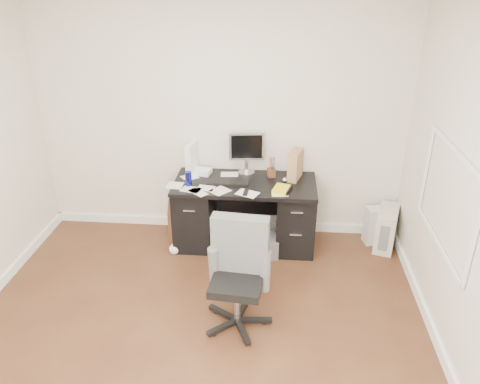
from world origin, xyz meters
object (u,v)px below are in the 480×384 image
at_px(pc_tower, 386,228).
at_px(wicker_basket, 186,221).
at_px(keyboard, 228,182).
at_px(office_chair, 237,278).
at_px(lcd_monitor, 247,153).
at_px(desk, 245,212).

distance_m(pc_tower, wicker_basket, 2.23).
distance_m(keyboard, office_chair, 1.33).
height_order(lcd_monitor, office_chair, lcd_monitor).
relative_size(keyboard, office_chair, 0.44).
bearing_deg(lcd_monitor, wicker_basket, -175.24).
height_order(pc_tower, wicker_basket, pc_tower).
xyz_separation_m(keyboard, wicker_basket, (-0.50, 0.13, -0.57)).
bearing_deg(desk, wicker_basket, 171.48).
xyz_separation_m(lcd_monitor, office_chair, (0.04, -1.57, -0.50)).
xyz_separation_m(lcd_monitor, wicker_basket, (-0.68, -0.14, -0.79)).
bearing_deg(office_chair, pc_tower, 47.88).
xyz_separation_m(desk, lcd_monitor, (-0.00, 0.25, 0.59)).
bearing_deg(office_chair, wicker_basket, 121.94).
height_order(office_chair, pc_tower, office_chair).
relative_size(office_chair, wicker_basket, 2.51).
height_order(lcd_monitor, keyboard, lcd_monitor).
distance_m(desk, pc_tower, 1.56).
distance_m(desk, office_chair, 1.32).
relative_size(desk, keyboard, 3.48).
relative_size(desk, office_chair, 1.54).
xyz_separation_m(office_chair, wicker_basket, (-0.71, 1.42, -0.29)).
bearing_deg(wicker_basket, keyboard, -14.84).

